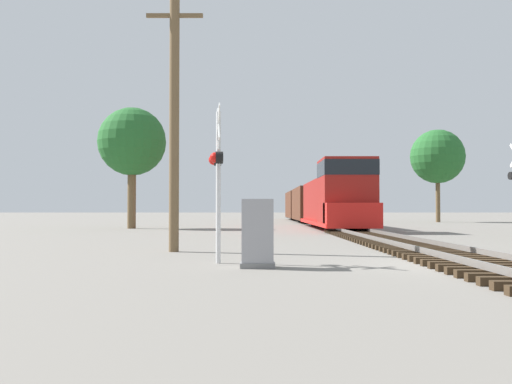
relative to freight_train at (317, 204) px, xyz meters
name	(u,v)px	position (x,y,z in m)	size (l,w,h in m)	color
ground_plane	(475,265)	(0.00, -38.87, -1.80)	(400.00, 400.00, 0.00)	slate
rail_track_bed	(475,259)	(0.00, -38.87, -1.66)	(2.60, 160.00, 0.31)	#382819
freight_train	(317,204)	(0.00, 0.00, 0.00)	(3.02, 46.12, 4.20)	maroon
crossing_signal_near	(220,168)	(-6.16, -38.42, 0.57)	(0.42, 1.01, 3.94)	silver
relay_cabinet	(261,234)	(-5.16, -39.52, -1.02)	(0.79, 0.63, 1.58)	slate
utility_pole	(177,120)	(-7.79, -34.45, 2.36)	(1.80, 0.31, 8.10)	brown
tree_mid_background	(135,142)	(-13.72, -12.37, 4.12)	(4.67, 4.67, 8.30)	brown
tree_deep_background	(441,157)	(13.21, 7.15, 4.83)	(5.46, 5.46, 9.38)	brown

